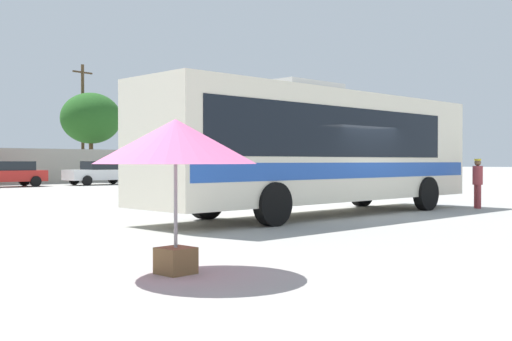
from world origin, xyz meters
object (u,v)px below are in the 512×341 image
Objects in this scene: parked_car_third_red at (10,173)px; coach_bus_cream_blue at (318,146)px; utility_pole_near at (83,120)px; vendor_umbrella_near_gate_pink at (176,144)px; attendant_by_bus_door at (478,180)px; parked_car_rightmost_white at (101,172)px; roadside_tree_midright at (91,118)px.

coach_bus_cream_blue is at bearing -95.87° from parked_car_third_red.
parked_car_third_red is at bearing -143.14° from utility_pole_near.
parked_car_third_red is (2.63, 25.53, -1.16)m from coach_bus_cream_blue.
attendant_by_bus_door is at bearing 9.17° from vendor_umbrella_near_gate_pink.
coach_bus_cream_blue is 26.04m from parked_car_rightmost_white.
attendant_by_bus_door is 0.18× the size of utility_pole_near.
roadside_tree_midright is at bearing -89.68° from utility_pole_near.
parked_car_third_red is at bearing 171.17° from parked_car_rightmost_white.
parked_car_rightmost_white is at bearing -115.80° from roadside_tree_midright.
parked_car_rightmost_white is 0.52× the size of utility_pole_near.
vendor_umbrella_near_gate_pink is 40.71m from roadside_tree_midright.
attendant_by_bus_door reaches higher than parked_car_rightmost_white.
utility_pole_near is at bearing 67.87° from parked_car_rightmost_white.
utility_pole_near is 1.34× the size of roadside_tree_midright.
utility_pole_near is at bearing 80.45° from attendant_by_bus_door.
vendor_umbrella_near_gate_pink is at bearing -152.88° from coach_bus_cream_blue.
parked_car_rightmost_white is at bearing -8.83° from parked_car_third_red.
attendant_by_bus_door is 26.91m from parked_car_rightmost_white.
utility_pole_near reaches higher than attendant_by_bus_door.
coach_bus_cream_blue reaches higher than parked_car_third_red.
roadside_tree_midright reaches higher than parked_car_third_red.
coach_bus_cream_blue is 2.55× the size of parked_car_rightmost_white.
attendant_by_bus_door is 0.35× the size of parked_car_rightmost_white.
coach_bus_cream_blue is 5.34× the size of vendor_umbrella_near_gate_pink.
parked_car_third_red is 0.63× the size of roadside_tree_midright.
utility_pole_near is (3.02, 7.44, 3.86)m from parked_car_rightmost_white.
parked_car_rightmost_white is 0.69× the size of roadside_tree_midright.
coach_bus_cream_blue reaches higher than parked_car_rightmost_white.
vendor_umbrella_near_gate_pink is (-8.63, -4.42, -0.20)m from coach_bus_cream_blue.
attendant_by_bus_door is 34.88m from utility_pole_near.
utility_pole_near is (8.74, 6.55, 3.86)m from parked_car_third_red.
attendant_by_bus_door is 0.24× the size of roadside_tree_midright.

